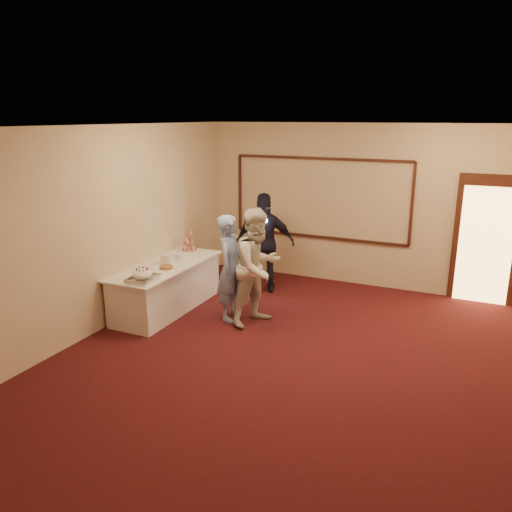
{
  "coord_description": "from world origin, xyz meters",
  "views": [
    {
      "loc": [
        2.06,
        -5.59,
        3.12
      ],
      "look_at": [
        -0.88,
        0.74,
        1.15
      ],
      "focal_mm": 35.0,
      "sensor_mm": 36.0,
      "label": 1
    }
  ],
  "objects": [
    {
      "name": "wall_molding",
      "position": [
        -0.8,
        3.47,
        1.6
      ],
      "size": [
        3.45,
        0.04,
        1.55
      ],
      "color": "black",
      "rests_on": "room_walls"
    },
    {
      "name": "floor",
      "position": [
        0.0,
        0.0,
        0.0
      ],
      "size": [
        7.0,
        7.0,
        0.0
      ],
      "primitive_type": "plane",
      "color": "#320B17",
      "rests_on": "ground"
    },
    {
      "name": "doorway",
      "position": [
        2.15,
        3.45,
        1.08
      ],
      "size": [
        1.05,
        0.07,
        2.2
      ],
      "color": "black",
      "rests_on": "floor"
    },
    {
      "name": "plate_stack_a",
      "position": [
        -2.56,
        0.89,
        0.86
      ],
      "size": [
        0.21,
        0.21,
        0.17
      ],
      "color": "white",
      "rests_on": "buffet_table"
    },
    {
      "name": "plate_stack_b",
      "position": [
        -2.44,
        1.12,
        0.84
      ],
      "size": [
        0.17,
        0.17,
        0.14
      ],
      "color": "white",
      "rests_on": "buffet_table"
    },
    {
      "name": "tart",
      "position": [
        -2.41,
        0.67,
        0.79
      ],
      "size": [
        0.25,
        0.25,
        0.05
      ],
      "color": "white",
      "rests_on": "buffet_table"
    },
    {
      "name": "man",
      "position": [
        -1.41,
        0.96,
        0.84
      ],
      "size": [
        0.47,
        0.66,
        1.67
      ],
      "primitive_type": "imported",
      "rotation": [
        0.0,
        0.0,
        1.7
      ],
      "color": "#7F9DD2",
      "rests_on": "floor"
    },
    {
      "name": "buffet_table",
      "position": [
        -2.56,
        0.87,
        0.39
      ],
      "size": [
        0.89,
        2.26,
        0.77
      ],
      "color": "white",
      "rests_on": "floor"
    },
    {
      "name": "woman",
      "position": [
        -0.96,
        0.99,
        0.9
      ],
      "size": [
        0.96,
        1.07,
        1.8
      ],
      "primitive_type": "imported",
      "rotation": [
        0.0,
        0.0,
        1.2
      ],
      "color": "beige",
      "rests_on": "floor"
    },
    {
      "name": "cupcake_stand",
      "position": [
        -2.71,
        1.83,
        0.91
      ],
      "size": [
        0.26,
        0.26,
        0.39
      ],
      "color": "#D84550",
      "rests_on": "buffet_table"
    },
    {
      "name": "guest",
      "position": [
        -1.45,
        2.36,
        0.91
      ],
      "size": [
        1.15,
        0.8,
        1.81
      ],
      "primitive_type": "imported",
      "rotation": [
        0.0,
        0.0,
        3.52
      ],
      "color": "black",
      "rests_on": "floor"
    },
    {
      "name": "pavlova_tray",
      "position": [
        -2.39,
        0.03,
        0.85
      ],
      "size": [
        0.39,
        0.52,
        0.18
      ],
      "color": "silver",
      "rests_on": "buffet_table"
    },
    {
      "name": "room_walls",
      "position": [
        0.0,
        0.0,
        2.03
      ],
      "size": [
        6.04,
        7.04,
        3.02
      ],
      "color": "beige",
      "rests_on": "floor"
    },
    {
      "name": "camera_flash",
      "position": [
        -1.37,
        2.18,
        1.36
      ],
      "size": [
        0.07,
        0.05,
        0.05
      ],
      "primitive_type": "cube",
      "rotation": [
        0.0,
        0.0,
        -0.1
      ],
      "color": "white",
      "rests_on": "guest"
    }
  ]
}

